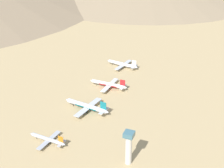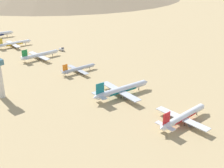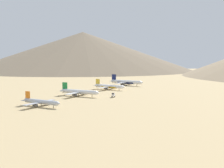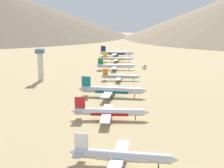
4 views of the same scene
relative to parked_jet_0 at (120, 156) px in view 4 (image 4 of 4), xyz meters
The scene contains 10 objects.
ground_plane 165.41m from the parked_jet_0, 89.98° to the left, with size 1983.24×1983.24×0.00m, color tan.
parked_jet_0 is the anchor object (origin of this frame).
parked_jet_1 57.12m from the parked_jet_0, 95.14° to the left, with size 43.34×35.20×12.50m.
parked_jet_2 107.72m from the parked_jet_0, 92.12° to the left, with size 48.43×39.57×13.99m.
parked_jet_3 165.03m from the parked_jet_0, 88.84° to the left, with size 34.78×28.31×10.03m.
parked_jet_4 220.07m from the parked_jet_0, 90.02° to the left, with size 41.66×33.80×12.02m.
parked_jet_5 277.49m from the parked_jet_0, 89.44° to the left, with size 39.56×32.25×11.41m.
parked_jet_6 328.94m from the parked_jet_0, 89.58° to the left, with size 48.44×39.57×13.99m.
service_truck 229.81m from the parked_jet_0, 82.33° to the left, with size 3.96×5.64×3.90m.
control_tower 177.28m from the parked_jet_0, 111.45° to the left, with size 7.20×7.20×27.35m.
Camera 4 is at (-3.56, -282.98, 56.97)m, focal length 53.51 mm.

